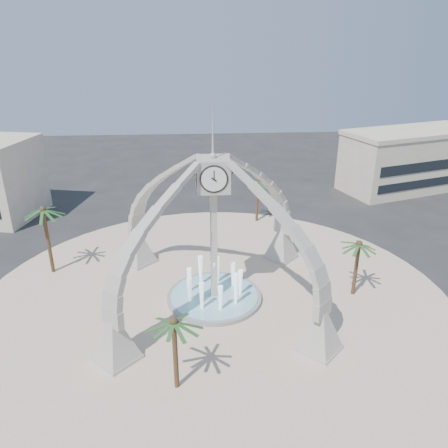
{
  "coord_description": "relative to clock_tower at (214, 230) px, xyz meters",
  "views": [
    {
      "loc": [
        -1.42,
        -31.61,
        20.48
      ],
      "look_at": [
        0.96,
        2.0,
        6.09
      ],
      "focal_mm": 35.0,
      "sensor_mm": 36.0,
      "label": 1
    }
  ],
  "objects": [
    {
      "name": "palm_east",
      "position": [
        12.02,
        -0.03,
        -1.71
      ],
      "size": [
        3.51,
        3.51,
        5.49
      ],
      "rotation": [
        0.0,
        0.0,
        -0.03
      ],
      "color": "brown",
      "rests_on": "ground"
    },
    {
      "name": "clock_tower",
      "position": [
        0.0,
        0.0,
        0.0
      ],
      "size": [
        17.94,
        17.94,
        16.3
      ],
      "color": "#B8AFA4",
      "rests_on": "ground"
    },
    {
      "name": "ground",
      "position": [
        0.0,
        0.0,
        -6.49
      ],
      "size": [
        140.0,
        140.0,
        0.0
      ],
      "primitive_type": "plane",
      "color": "#282828",
      "rests_on": "ground"
    },
    {
      "name": "palm_south",
      "position": [
        -2.89,
        -9.96,
        -1.57
      ],
      "size": [
        4.43,
        4.43,
        5.63
      ],
      "rotation": [
        0.0,
        0.0,
        -0.42
      ],
      "color": "brown",
      "rests_on": "ground"
    },
    {
      "name": "palm_north",
      "position": [
        5.99,
        16.86,
        -1.4
      ],
      "size": [
        3.88,
        3.88,
        5.78
      ],
      "rotation": [
        0.0,
        0.0,
        0.23
      ],
      "color": "brown",
      "rests_on": "ground"
    },
    {
      "name": "plaza",
      "position": [
        0.0,
        0.0,
        -6.46
      ],
      "size": [
        40.0,
        40.0,
        0.06
      ],
      "primitive_type": "cylinder",
      "color": "beige",
      "rests_on": "ground"
    },
    {
      "name": "palm_west",
      "position": [
        -15.03,
        5.79,
        -0.22
      ],
      "size": [
        3.97,
        3.97,
        7.07
      ],
      "rotation": [
        0.0,
        0.0,
        -0.1
      ],
      "color": "brown",
      "rests_on": "ground"
    },
    {
      "name": "fountain",
      "position": [
        0.0,
        0.0,
        -6.2
      ],
      "size": [
        8.0,
        8.0,
        3.62
      ],
      "color": "gray",
      "rests_on": "ground"
    },
    {
      "name": "building_ne",
      "position": [
        30.0,
        28.0,
        -2.18
      ],
      "size": [
        21.87,
        14.17,
        8.6
      ],
      "rotation": [
        0.0,
        0.0,
        0.31
      ],
      "color": "beige",
      "rests_on": "ground"
    }
  ]
}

